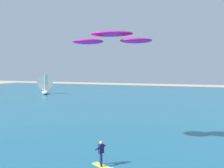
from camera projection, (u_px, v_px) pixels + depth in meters
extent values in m
cube|color=#1E607F|center=(175.00, 101.00, 52.55)|extent=(160.00, 90.00, 0.10)
cube|color=yellow|center=(101.00, 166.00, 16.87)|extent=(1.45, 1.03, 0.05)
cylinder|color=#19194C|center=(101.00, 160.00, 16.63)|extent=(0.14, 0.14, 0.80)
cylinder|color=#19194C|center=(101.00, 158.00, 17.06)|extent=(0.14, 0.14, 0.80)
cube|color=#19194C|center=(101.00, 149.00, 16.80)|extent=(0.36, 0.42, 0.60)
sphere|color=beige|center=(101.00, 143.00, 16.78)|extent=(0.22, 0.22, 0.22)
cylinder|color=#19194C|center=(98.00, 148.00, 16.71)|extent=(0.49, 0.31, 0.39)
cylinder|color=#19194C|center=(103.00, 147.00, 17.01)|extent=(0.49, 0.31, 0.39)
ellipsoid|color=#B21999|center=(111.00, 34.00, 20.52)|extent=(3.79, 2.66, 0.41)
ellipsoid|color=#B21999|center=(88.00, 42.00, 20.92)|extent=(2.88, 2.50, 0.41)
ellipsoid|color=#B21999|center=(136.00, 41.00, 20.18)|extent=(2.88, 2.50, 0.41)
ellipsoid|color=white|center=(45.00, 92.00, 65.92)|extent=(4.09, 4.87, 0.90)
cylinder|color=silver|center=(45.00, 81.00, 65.54)|extent=(0.15, 0.15, 4.79)
cone|color=silver|center=(45.00, 82.00, 66.56)|extent=(4.50, 4.02, 4.02)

